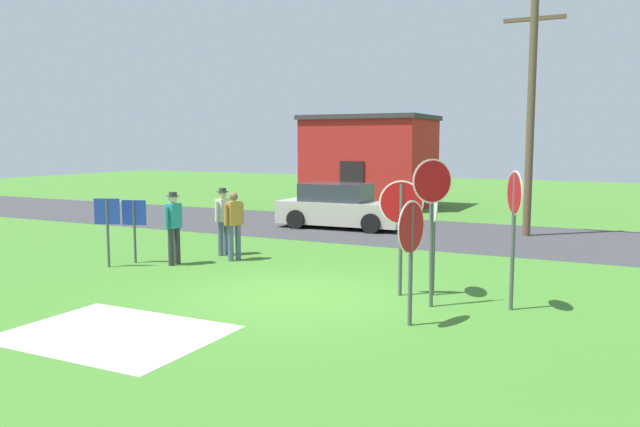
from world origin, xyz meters
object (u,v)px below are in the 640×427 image
stop_sign_tallest (401,217)px  stop_sign_leaning_left (434,212)px  person_holding_notes (174,224)px  info_panel_leftmost (134,220)px  person_on_left (234,221)px  utility_pole (531,114)px  parked_car_on_street (341,207)px  stop_sign_low_front (432,206)px  person_in_blue (223,217)px  stop_sign_rear_left (514,215)px  info_panel_middle (107,220)px  stop_sign_far_back (411,241)px

stop_sign_tallest → stop_sign_leaning_left: bearing=28.6°
stop_sign_tallest → person_holding_notes: bearing=175.4°
person_holding_notes → info_panel_leftmost: person_holding_notes is taller
stop_sign_tallest → person_on_left: bearing=162.2°
utility_pole → person_holding_notes: size_ratio=4.13×
parked_car_on_street → stop_sign_low_front: size_ratio=1.67×
stop_sign_leaning_left → person_in_blue: 6.34m
stop_sign_low_front → stop_sign_rear_left: 1.39m
info_panel_middle → utility_pole: bearing=49.8°
person_on_left → stop_sign_rear_left: bearing=-13.6°
stop_sign_low_front → person_on_left: 6.02m
person_in_blue → utility_pole: bearing=46.9°
stop_sign_rear_left → stop_sign_leaning_left: stop_sign_rear_left is taller
stop_sign_tallest → info_panel_leftmost: 6.81m
person_in_blue → person_holding_notes: bearing=-100.6°
person_holding_notes → stop_sign_leaning_left: bearing=-1.5°
stop_sign_low_front → info_panel_leftmost: (-7.53, 0.73, -0.75)m
person_holding_notes → info_panel_leftmost: size_ratio=1.14×
stop_sign_far_back → person_on_left: bearing=149.2°
stop_sign_far_back → person_holding_notes: bearing=161.0°
parked_car_on_street → person_in_blue: bearing=-95.2°
stop_sign_rear_left → person_holding_notes: bearing=175.8°
stop_sign_far_back → info_panel_leftmost: size_ratio=1.31×
stop_sign_low_front → stop_sign_tallest: stop_sign_low_front is taller
stop_sign_far_back → stop_sign_leaning_left: size_ratio=0.87×
stop_sign_rear_left → stop_sign_leaning_left: 1.57m
stop_sign_tallest → stop_sign_leaning_left: size_ratio=0.95×
stop_sign_low_front → person_on_left: size_ratio=1.55×
info_panel_middle → stop_sign_tallest: bearing=3.6°
person_holding_notes → person_on_left: bearing=48.6°
stop_sign_far_back → person_in_blue: (-6.30, 3.86, -0.38)m
utility_pole → person_on_left: utility_pole is taller
person_holding_notes → parked_car_on_street: bearing=83.7°
person_holding_notes → info_panel_middle: bearing=-142.4°
stop_sign_leaning_left → info_panel_middle: stop_sign_leaning_left is taller
parked_car_on_street → stop_sign_rear_left: size_ratio=1.80×
parked_car_on_street → person_on_left: 6.63m
person_on_left → info_panel_leftmost: 2.36m
parked_car_on_street → stop_sign_far_back: (5.75, -9.97, 0.68)m
stop_sign_tallest → info_panel_middle: size_ratio=1.36×
stop_sign_leaning_left → person_holding_notes: bearing=178.5°
utility_pole → person_holding_notes: bearing=-128.5°
stop_sign_low_front → info_panel_leftmost: size_ratio=1.72×
utility_pole → stop_sign_leaning_left: 9.00m
utility_pole → person_in_blue: utility_pole is taller
person_in_blue → info_panel_middle: size_ratio=1.08×
stop_sign_rear_left → stop_sign_far_back: bearing=-127.2°
stop_sign_low_front → stop_sign_tallest: size_ratio=1.19×
person_on_left → info_panel_middle: person_on_left is taller
parked_car_on_street → person_in_blue: size_ratio=2.52×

